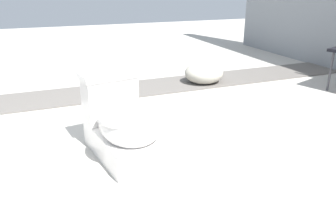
{
  "coord_description": "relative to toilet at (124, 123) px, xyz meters",
  "views": [
    {
      "loc": [
        2.06,
        -0.41,
        1.04
      ],
      "look_at": [
        0.2,
        0.32,
        0.3
      ],
      "focal_mm": 35.0,
      "sensor_mm": 36.0,
      "label": 1
    }
  ],
  "objects": [
    {
      "name": "gravel_strip",
      "position": [
        -1.33,
        0.48,
        -0.21
      ],
      "size": [
        0.56,
        8.0,
        0.01
      ],
      "primitive_type": "cube",
      "color": "#605B56",
      "rests_on": "ground"
    },
    {
      "name": "ground_plane",
      "position": [
        -0.21,
        -0.02,
        -0.22
      ],
      "size": [
        14.0,
        14.0,
        0.0
      ],
      "primitive_type": "plane",
      "color": "#B7B2A8"
    },
    {
      "name": "boulder_near",
      "position": [
        -1.26,
        1.22,
        -0.1
      ],
      "size": [
        0.44,
        0.48,
        0.24
      ],
      "primitive_type": "ellipsoid",
      "rotation": [
        0.0,
        0.0,
        1.43
      ],
      "color": "#ADA899",
      "rests_on": "ground"
    },
    {
      "name": "toilet",
      "position": [
        0.0,
        0.0,
        0.0
      ],
      "size": [
        0.68,
        0.47,
        0.52
      ],
      "rotation": [
        0.0,
        0.0,
        0.17
      ],
      "color": "white",
      "rests_on": "ground"
    }
  ]
}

